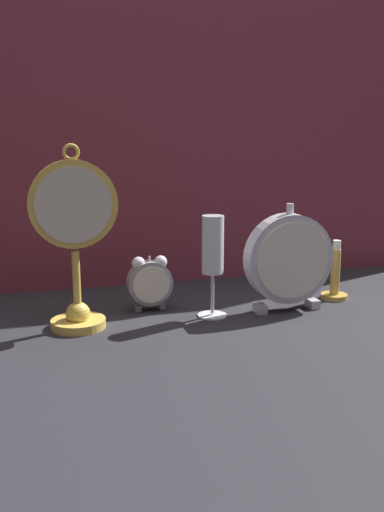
# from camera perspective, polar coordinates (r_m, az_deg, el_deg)

# --- Properties ---
(ground_plane) EXTENTS (4.00, 4.00, 0.00)m
(ground_plane) POSITION_cam_1_polar(r_m,az_deg,el_deg) (1.07, 1.23, -6.80)
(ground_plane) COLOR #232328
(fabric_backdrop_drape) EXTENTS (1.51, 0.01, 0.71)m
(fabric_backdrop_drape) POSITION_cam_1_polar(r_m,az_deg,el_deg) (1.33, -3.10, 12.46)
(fabric_backdrop_drape) COLOR brown
(fabric_backdrop_drape) RESTS_ON ground_plane
(pocket_watch_on_stand) EXTENTS (0.16, 0.10, 0.33)m
(pocket_watch_on_stand) POSITION_cam_1_polar(r_m,az_deg,el_deg) (1.03, -11.62, 1.15)
(pocket_watch_on_stand) COLOR gold
(pocket_watch_on_stand) RESTS_ON ground_plane
(alarm_clock_twin_bell) EXTENTS (0.09, 0.03, 0.11)m
(alarm_clock_twin_bell) POSITION_cam_1_polar(r_m,az_deg,el_deg) (1.14, -4.23, -2.47)
(alarm_clock_twin_bell) COLOR gray
(alarm_clock_twin_bell) RESTS_ON ground_plane
(mantel_clock_silver) EXTENTS (0.18, 0.04, 0.22)m
(mantel_clock_silver) POSITION_cam_1_polar(r_m,az_deg,el_deg) (1.14, 9.63, -0.32)
(mantel_clock_silver) COLOR silver
(mantel_clock_silver) RESTS_ON ground_plane
(champagne_flute) EXTENTS (0.06, 0.06, 0.20)m
(champagne_flute) POSITION_cam_1_polar(r_m,az_deg,el_deg) (1.09, 2.09, 0.33)
(champagne_flute) COLOR silver
(champagne_flute) RESTS_ON ground_plane
(brass_candlestick) EXTENTS (0.06, 0.06, 0.13)m
(brass_candlestick) POSITION_cam_1_polar(r_m,az_deg,el_deg) (1.26, 14.10, -2.36)
(brass_candlestick) COLOR gold
(brass_candlestick) RESTS_ON ground_plane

